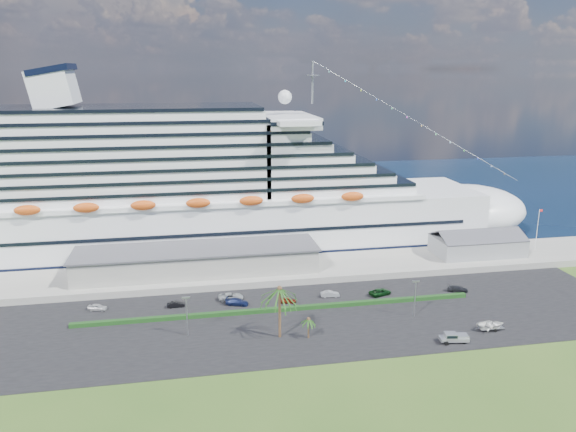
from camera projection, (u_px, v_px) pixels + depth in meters
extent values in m
plane|color=#32551C|center=(334.00, 342.00, 109.61)|extent=(420.00, 420.00, 0.00)
cube|color=black|center=(320.00, 318.00, 120.05)|extent=(140.00, 38.00, 0.12)
cube|color=gray|center=(294.00, 269.00, 147.40)|extent=(240.00, 20.00, 1.80)
cube|color=black|center=(252.00, 197.00, 233.19)|extent=(420.00, 160.00, 0.02)
cube|color=silver|center=(212.00, 223.00, 164.85)|extent=(160.00, 30.00, 16.00)
ellipsoid|color=silver|center=(463.00, 210.00, 179.11)|extent=(40.00, 30.00, 16.00)
cube|color=black|center=(212.00, 245.00, 166.58)|extent=(164.00, 30.60, 2.40)
cube|color=silver|center=(166.00, 150.00, 157.23)|extent=(128.00, 26.00, 24.80)
cube|color=silver|center=(288.00, 120.00, 161.45)|extent=(14.00, 38.00, 3.20)
cube|color=silver|center=(54.00, 87.00, 147.82)|extent=(11.58, 14.00, 11.58)
cylinder|color=gray|center=(312.00, 82.00, 160.04)|extent=(0.70, 0.70, 12.00)
ellipsoid|color=#C84A12|center=(198.00, 203.00, 146.63)|extent=(90.00, 2.40, 2.60)
ellipsoid|color=#C84A12|center=(195.00, 180.00, 176.67)|extent=(90.00, 2.40, 2.60)
cube|color=black|center=(211.00, 220.00, 164.65)|extent=(144.00, 30.40, 0.90)
cube|color=gray|center=(197.00, 260.00, 141.96)|extent=(60.00, 14.00, 6.00)
cube|color=#4C4C54|center=(197.00, 249.00, 141.17)|extent=(61.00, 15.00, 0.40)
cube|color=gray|center=(477.00, 246.00, 155.83)|extent=(24.00, 12.00, 4.80)
cube|color=#4C4C54|center=(484.00, 236.00, 152.07)|extent=(24.00, 6.31, 2.74)
cube|color=#4C4C54|center=(473.00, 230.00, 157.77)|extent=(24.00, 6.31, 2.74)
cylinder|color=silver|center=(537.00, 230.00, 158.13)|extent=(0.16, 0.16, 12.00)
cube|color=red|center=(541.00, 211.00, 156.79)|extent=(1.00, 0.04, 0.70)
cube|color=#123311|center=(279.00, 309.00, 123.25)|extent=(88.00, 1.10, 0.90)
cylinder|color=gray|center=(187.00, 317.00, 111.18)|extent=(0.24, 0.24, 8.00)
cube|color=gray|center=(186.00, 298.00, 110.13)|extent=(1.60, 0.35, 0.35)
cylinder|color=gray|center=(415.00, 299.00, 119.73)|extent=(0.24, 0.24, 8.00)
cube|color=gray|center=(416.00, 281.00, 118.69)|extent=(1.60, 0.35, 0.35)
cylinder|color=#47301E|center=(280.00, 313.00, 110.29)|extent=(0.54, 0.54, 10.50)
sphere|color=#47301E|center=(280.00, 288.00, 108.96)|extent=(0.98, 0.98, 0.98)
cylinder|color=#47301E|center=(309.00, 329.00, 110.65)|extent=(0.35, 0.35, 4.20)
sphere|color=#47301E|center=(309.00, 319.00, 110.11)|extent=(0.73, 0.73, 0.73)
imported|color=silver|center=(97.00, 307.00, 123.68)|extent=(4.56, 2.87, 1.45)
imported|color=black|center=(176.00, 304.00, 125.36)|extent=(3.95, 1.54, 1.28)
imported|color=#A3A8AC|center=(231.00, 296.00, 129.33)|extent=(5.73, 2.70, 1.58)
imported|color=#141E48|center=(237.00, 302.00, 126.47)|extent=(5.59, 3.67, 1.51)
imported|color=maroon|center=(288.00, 300.00, 127.60)|extent=(3.90, 2.08, 1.26)
imported|color=#9DA0A4|center=(330.00, 294.00, 130.94)|extent=(4.45, 1.89, 1.43)
imported|color=black|center=(380.00, 292.00, 132.03)|extent=(6.03, 4.22, 1.53)
imported|color=#222328|center=(458.00, 289.00, 134.14)|extent=(5.18, 3.46, 1.39)
cylinder|color=black|center=(447.00, 344.00, 107.97)|extent=(0.86, 0.41, 0.83)
cylinder|color=black|center=(442.00, 339.00, 109.84)|extent=(0.86, 0.41, 0.83)
cylinder|color=black|center=(464.00, 342.00, 108.62)|extent=(0.86, 0.41, 0.83)
cylinder|color=black|center=(459.00, 337.00, 110.49)|extent=(0.86, 0.41, 0.83)
cube|color=#B1B4B9|center=(454.00, 339.00, 109.17)|extent=(5.83, 2.87, 0.72)
cube|color=#B1B4B9|center=(461.00, 336.00, 109.33)|extent=(2.76, 2.36, 0.57)
cube|color=#B1B4B9|center=(451.00, 336.00, 108.85)|extent=(2.54, 2.28, 0.98)
cube|color=black|center=(451.00, 335.00, 108.83)|extent=(2.35, 2.30, 0.57)
cube|color=#B1B4B9|center=(443.00, 339.00, 108.69)|extent=(1.21, 2.08, 0.36)
cube|color=gray|center=(491.00, 327.00, 114.25)|extent=(5.09, 1.89, 0.13)
cylinder|color=gray|center=(480.00, 328.00, 113.84)|extent=(2.43, 0.09, 0.09)
cylinder|color=black|center=(495.00, 331.00, 113.45)|extent=(0.71, 0.24, 0.71)
cylinder|color=black|center=(490.00, 326.00, 115.34)|extent=(0.71, 0.24, 0.71)
imported|color=white|center=(491.00, 325.00, 114.09)|extent=(5.61, 4.01, 1.16)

